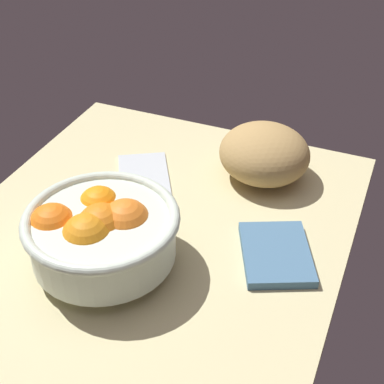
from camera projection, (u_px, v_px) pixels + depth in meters
The scene contains 5 objects.
ground_plane at pixel (150, 240), 93.45cm from camera, with size 72.49×61.89×3.00cm, color #CCC18D.
fruit_bowl at pixel (100, 231), 82.95cm from camera, with size 22.85×22.85×11.04cm.
bread_loaf at pixel (264, 153), 102.58cm from camera, with size 16.55×16.04×9.91cm, color tan.
napkin_folded at pixel (144, 175), 105.14cm from camera, with size 14.42×9.03×0.90cm, color silver.
napkin_spare at pixel (276, 254), 87.51cm from camera, with size 13.78×10.23×1.45cm, color #466D8E.
Camera 1 is at (-62.48, -33.35, 60.37)cm, focal length 53.40 mm.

